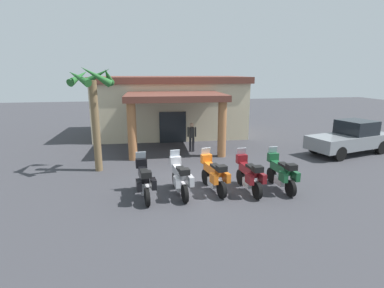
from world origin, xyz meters
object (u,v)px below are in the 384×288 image
at_px(motorcycle_silver, 180,178).
at_px(pedestrian, 192,135).
at_px(motel_building, 170,105).
at_px(motorcycle_maroon, 249,175).
at_px(pickup_truck_gray, 351,138).
at_px(motorcycle_orange, 214,175).
at_px(palm_tree_roadside, 93,96).
at_px(motorcycle_black, 144,180).
at_px(motorcycle_green, 281,173).

relative_size(motorcycle_silver, pedestrian, 1.26).
bearing_deg(motorcycle_silver, motel_building, -9.91).
xyz_separation_m(motorcycle_maroon, pickup_truck_gray, (7.93, 4.46, 0.24)).
distance_m(motorcycle_silver, motorcycle_orange, 1.38).
bearing_deg(motorcycle_silver, motorcycle_maroon, -99.49).
height_order(motorcycle_orange, palm_tree_roadside, palm_tree_roadside).
height_order(motorcycle_silver, pickup_truck_gray, pickup_truck_gray).
height_order(motorcycle_orange, pedestrian, pedestrian).
height_order(motorcycle_orange, motorcycle_maroon, same).
bearing_deg(motorcycle_maroon, motorcycle_orange, 73.79).
height_order(motorcycle_black, motorcycle_green, same).
relative_size(pickup_truck_gray, palm_tree_roadside, 1.09).
xyz_separation_m(motorcycle_silver, motorcycle_green, (4.14, -0.19, 0.00)).
distance_m(motel_building, pickup_truck_gray, 12.52).
bearing_deg(pedestrian, palm_tree_roadside, -52.51).
xyz_separation_m(motorcycle_silver, motorcycle_maroon, (2.76, -0.18, 0.00)).
xyz_separation_m(motorcycle_black, motorcycle_maroon, (4.14, -0.12, 0.00)).
bearing_deg(motel_building, motorcycle_black, -98.38).
relative_size(motorcycle_maroon, motorcycle_green, 1.00).
bearing_deg(pickup_truck_gray, motel_building, 127.52).
xyz_separation_m(motorcycle_black, motorcycle_orange, (2.76, 0.17, 0.00)).
bearing_deg(motorcycle_black, pedestrian, -30.83).
distance_m(motorcycle_black, motorcycle_silver, 1.38).
xyz_separation_m(motel_building, pedestrian, (0.72, -5.58, -1.21)).
height_order(motorcycle_orange, motorcycle_green, same).
relative_size(pedestrian, pickup_truck_gray, 0.32).
height_order(motorcycle_black, motorcycle_maroon, same).
bearing_deg(motorcycle_green, pickup_truck_gray, -58.26).
relative_size(motel_building, motorcycle_black, 5.15).
bearing_deg(pickup_truck_gray, palm_tree_roadside, 168.30).
distance_m(motorcycle_orange, pickup_truck_gray, 10.20).
bearing_deg(motorcycle_silver, motorcycle_orange, -91.06).
height_order(pedestrian, palm_tree_roadside, palm_tree_roadside).
distance_m(motorcycle_orange, palm_tree_roadside, 6.69).
relative_size(motel_building, palm_tree_roadside, 2.26).
bearing_deg(palm_tree_roadside, motel_building, 62.25).
distance_m(motorcycle_silver, motorcycle_green, 4.14).
distance_m(motorcycle_black, motorcycle_maroon, 4.14).
bearing_deg(palm_tree_roadside, motorcycle_black, -59.97).
bearing_deg(motorcycle_black, pickup_truck_gray, -76.14).
height_order(motorcycle_black, pedestrian, pedestrian).
relative_size(motel_building, pickup_truck_gray, 2.07).
relative_size(motorcycle_black, pedestrian, 1.26).
xyz_separation_m(motel_building, motorcycle_maroon, (1.87, -12.15, -1.53)).
bearing_deg(motorcycle_orange, motorcycle_maroon, -112.02).
distance_m(pedestrian, pickup_truck_gray, 9.32).
height_order(pedestrian, pickup_truck_gray, pickup_truck_gray).
height_order(motorcycle_maroon, pedestrian, pedestrian).
distance_m(motorcycle_silver, motorcycle_maroon, 2.76).
distance_m(pedestrian, palm_tree_roadside, 6.38).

